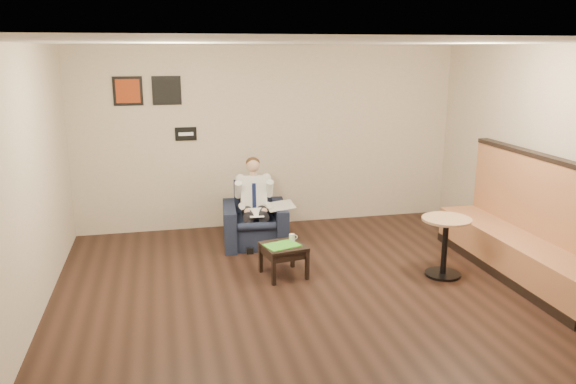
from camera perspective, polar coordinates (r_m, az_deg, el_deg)
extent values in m
plane|color=black|center=(6.41, 3.59, -11.00)|extent=(6.00, 6.00, 0.00)
cube|color=beige|center=(8.81, -1.81, 5.57)|extent=(6.00, 0.02, 2.80)
cube|color=beige|center=(3.33, 18.94, -10.15)|extent=(6.00, 0.02, 2.80)
cube|color=beige|center=(5.86, -25.59, -0.30)|extent=(0.02, 6.00, 2.80)
cube|color=beige|center=(7.38, 26.75, 2.32)|extent=(0.02, 6.00, 2.80)
cube|color=white|center=(5.80, 4.03, 14.90)|extent=(6.00, 6.00, 0.02)
cube|color=black|center=(8.63, -10.33, 5.83)|extent=(0.32, 0.02, 0.20)
cube|color=#973312|center=(8.56, -15.96, 9.83)|extent=(0.42, 0.03, 0.42)
cube|color=black|center=(8.56, -12.23, 10.05)|extent=(0.42, 0.03, 0.42)
cube|color=black|center=(8.05, -3.40, -2.37)|extent=(0.97, 0.97, 0.86)
cube|color=white|center=(7.82, -3.29, -2.11)|extent=(0.20, 0.29, 0.01)
cube|color=silver|center=(7.95, -0.77, -1.40)|extent=(0.39, 0.48, 0.01)
cube|color=black|center=(6.99, -0.46, -6.96)|extent=(0.58, 0.58, 0.40)
cube|color=green|center=(6.89, -0.61, -5.43)|extent=(0.47, 0.40, 0.01)
cylinder|color=white|center=(7.06, 0.40, -4.63)|extent=(0.09, 0.09, 0.09)
cube|color=black|center=(7.06, -0.59, -4.96)|extent=(0.13, 0.06, 0.01)
cube|color=#AC6B42|center=(7.43, 22.76, -2.47)|extent=(0.68, 2.87, 1.47)
cylinder|color=tan|center=(7.21, 15.62, -5.40)|extent=(0.69, 0.69, 0.74)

